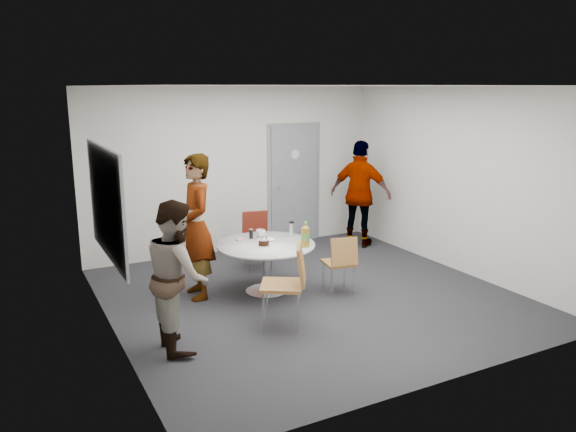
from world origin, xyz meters
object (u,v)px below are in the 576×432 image
person_left (177,275)px  whiteboard (106,203)px  chair_near_left (290,277)px  person_main (196,227)px  door (294,184)px  person_right (360,194)px  chair_far (257,234)px  table (269,250)px  chair_near_right (341,259)px

person_left → whiteboard: bearing=35.2°
chair_near_left → person_main: 1.58m
chair_near_left → door: bearing=2.3°
door → person_right: bearing=-43.4°
chair_near_left → chair_far: (0.57, 2.17, -0.07)m
whiteboard → table: size_ratio=1.47×
chair_far → person_right: (2.06, 0.25, 0.39)m
person_left → chair_far: bearing=-38.3°
door → chair_near_left: door is taller
table → chair_near_right: bearing=-32.0°
person_main → person_right: (3.24, 1.00, -0.03)m
whiteboard → person_main: 1.36m
whiteboard → chair_near_left: size_ratio=1.96×
person_main → chair_near_right: bearing=68.6°
chair_far → person_left: bearing=60.1°
table → chair_near_left: (-0.27, -1.12, 0.01)m
door → chair_near_left: 3.70m
person_right → whiteboard: bearing=73.1°
chair_near_left → person_right: (2.63, 2.41, 0.31)m
person_right → door: bearing=11.2°
whiteboard → chair_near_right: (2.86, -0.33, -0.97)m
person_main → table: bearing=75.3°
table → chair_near_left: bearing=-103.4°
table → person_main: 0.99m
chair_near_right → chair_near_left: bearing=-140.0°
person_main → person_right: 3.39m
person_main → person_right: bearing=111.1°
whiteboard → person_left: 1.17m
whiteboard → chair_near_left: 2.19m
door → whiteboard: (-3.56, -2.28, 0.42)m
door → person_right: (0.85, -0.80, -0.12)m
chair_near_right → person_left: person_left is taller
chair_near_left → person_main: (-0.61, 1.42, 0.34)m
table → person_main: person_main is taller
door → whiteboard: door is taller
chair_near_right → person_main: person_main is taller
door → person_left: (-3.05, -3.11, -0.24)m
person_left → person_main: bearing=-23.1°
chair_near_left → chair_near_right: size_ratio=1.22×
table → person_right: 2.71m
table → chair_far: bearing=73.7°
door → table: bearing=-125.7°
person_main → person_right: person_main is taller
door → person_left: size_ratio=1.34×
door → person_main: door is taller
whiteboard → chair_far: size_ratio=2.21×
chair_near_right → whiteboard: bearing=-176.1°
chair_far → person_left: (-1.84, -2.06, 0.27)m
chair_near_left → chair_near_right: 1.24m
door → person_main: 3.00m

